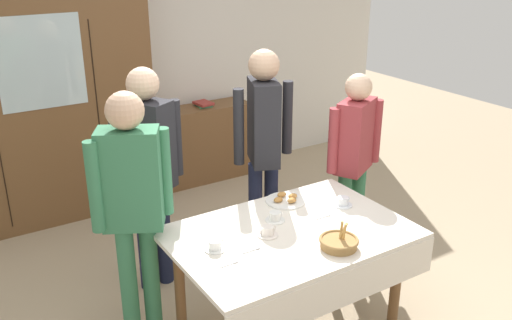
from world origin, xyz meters
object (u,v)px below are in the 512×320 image
Objects in this scene: dining_table at (292,248)px; person_near_right_end at (132,197)px; book_stack at (203,104)px; tea_cup_center at (275,217)px; pastry_plate at (286,200)px; spoon_mid_left at (326,216)px; tea_cup_far_right at (343,202)px; person_by_cabinet at (354,150)px; spoon_back_edge at (254,249)px; spoon_near_right at (232,263)px; bookshelf_low at (205,143)px; bread_basket at (339,242)px; person_beside_shelf at (148,159)px; tea_cup_mid_left at (268,231)px; person_behind_table_left at (264,137)px; wall_cabinet at (42,107)px; tea_cup_front_edge at (215,245)px.

dining_table is 0.89× the size of person_near_right_end.
book_stack is 1.66× the size of tea_cup_center.
tea_cup_center is at bearing -138.79° from pastry_plate.
dining_table is 0.34m from spoon_mid_left.
book_stack is 2.51m from tea_cup_far_right.
person_by_cabinet is at bearing 36.62° from spoon_mid_left.
spoon_near_right is (-0.19, -0.06, 0.00)m from spoon_back_edge.
spoon_near_right is at bearing -114.21° from bookshelf_low.
person_beside_shelf is (-0.66, 1.30, 0.24)m from bread_basket.
spoon_mid_left is at bearing 0.89° from tea_cup_mid_left.
tea_cup_far_right is 0.83m from person_behind_table_left.
wall_cabinet is 2.10m from person_near_right_end.
tea_cup_far_right and tea_cup_front_edge have the same top height.
person_by_cabinet is (1.53, -0.44, -0.10)m from person_beside_shelf.
spoon_near_right is (-1.23, -2.74, 0.35)m from bookshelf_low.
person_behind_table_left is (0.87, 0.81, 0.28)m from tea_cup_front_edge.
pastry_plate is 0.16× the size of person_behind_table_left.
person_behind_table_left is (0.86, 1.00, 0.31)m from spoon_near_right.
tea_cup_far_right is at bearing -94.73° from book_stack.
spoon_mid_left is (0.32, -0.13, -0.02)m from tea_cup_center.
book_stack is at bearing 77.23° from pastry_plate.
bookshelf_low is 1.89m from person_behind_table_left.
person_by_cabinet is at bearing 24.13° from tea_cup_mid_left.
tea_cup_mid_left is at bearing 31.86° from spoon_back_edge.
person_beside_shelf is (0.32, 0.53, 0.00)m from person_near_right_end.
dining_table is 0.47m from pastry_plate.
person_near_right_end is (-0.70, 0.43, 0.24)m from tea_cup_mid_left.
bread_basket is 0.14× the size of person_near_right_end.
tea_cup_center is at bearing -106.75° from bookshelf_low.
spoon_mid_left is at bearing 9.85° from spoon_back_edge.
tea_cup_front_edge is 1.00× the size of tea_cup_center.
pastry_plate reaches higher than dining_table.
pastry_plate is at bearing -4.73° from person_near_right_end.
person_near_right_end reaches higher than spoon_mid_left.
bookshelf_low is at bearing 85.27° from tea_cup_far_right.
wall_cabinet is at bearing 103.17° from person_beside_shelf.
bread_basket is 0.14× the size of person_behind_table_left.
bread_basket is at bearing -135.29° from person_by_cabinet.
person_near_right_end reaches higher than tea_cup_mid_left.
person_near_right_end is at bearing 161.29° from tea_cup_center.
person_beside_shelf is (-1.26, -1.62, 0.18)m from book_stack.
person_beside_shelf is at bearing -127.89° from bookshelf_low.
wall_cabinet is 1.41× the size of person_by_cabinet.
bread_basket is at bearing -117.80° from spoon_mid_left.
spoon_back_edge is at bearing 17.76° from spoon_near_right.
person_near_right_end is (-0.54, 0.53, 0.27)m from spoon_back_edge.
tea_cup_far_right is 0.08× the size of person_by_cabinet.
spoon_back_edge is at bearing 151.32° from bread_basket.
tea_cup_center is at bearing 173.10° from tea_cup_far_right.
bread_basket is at bearing -101.56° from bookshelf_low.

